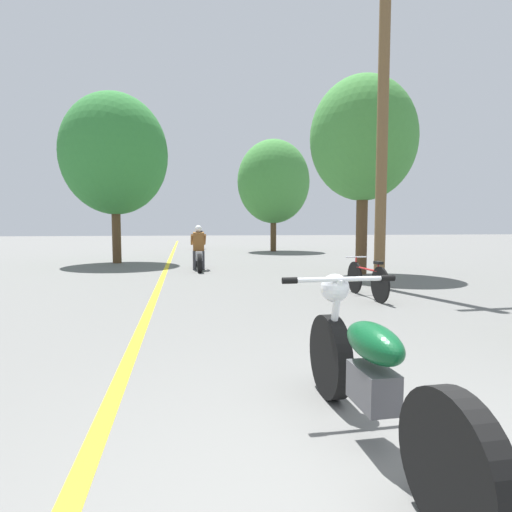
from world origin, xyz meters
name	(u,v)px	position (x,y,z in m)	size (l,w,h in m)	color
lane_stripe_center	(167,266)	(-1.70, 12.80, 0.00)	(0.14, 48.00, 0.01)	yellow
utility_pole	(383,119)	(3.16, 6.78, 3.70)	(1.10, 0.24, 7.21)	brown
roadside_tree_right_near	(363,139)	(3.90, 9.30, 3.82)	(3.03, 2.72, 5.58)	#513A23
roadside_tree_right_far	(274,182)	(3.76, 20.12, 3.82)	(3.96, 3.56, 6.10)	#513A23
roadside_tree_left	(114,154)	(-3.60, 14.20, 4.03)	(3.86, 3.48, 6.26)	#513A23
motorcycle_foreground	(369,373)	(0.01, 0.86, 0.45)	(0.88, 2.14, 1.01)	black
motorcycle_rider_lead	(199,253)	(-0.67, 11.24, 0.53)	(0.50, 2.09, 1.41)	black
motorcycle_rider_far	(200,241)	(-0.16, 23.03, 0.52)	(0.50, 2.04, 1.36)	black
bicycle_parked	(367,279)	(2.32, 5.67, 0.35)	(0.44, 1.73, 0.76)	black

